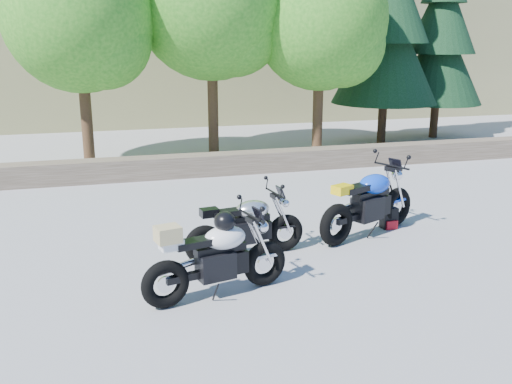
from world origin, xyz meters
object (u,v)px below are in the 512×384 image
white_bike (216,256)px  backpack (389,218)px  blue_bike (369,203)px  silver_bike (247,227)px

white_bike → backpack: white_bike is taller
blue_bike → backpack: (0.51, 0.23, -0.37)m
silver_bike → backpack: size_ratio=5.24×
silver_bike → blue_bike: (2.19, 0.42, 0.08)m
white_bike → blue_bike: 3.32m
silver_bike → white_bike: size_ratio=0.96×
silver_bike → blue_bike: size_ratio=0.90×
silver_bike → white_bike: (-0.70, -1.21, 0.08)m
backpack → blue_bike: bearing=-159.2°
white_bike → blue_bike: blue_bike is taller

